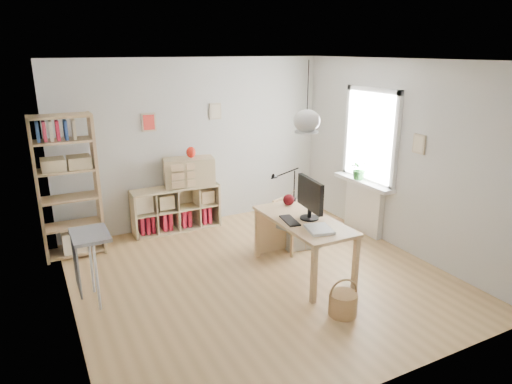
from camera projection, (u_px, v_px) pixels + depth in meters
name	position (u px, v px, depth m)	size (l,w,h in m)	color
ground	(260.00, 276.00, 5.92)	(4.50, 4.50, 0.00)	tan
room_shell	(307.00, 121.00, 5.43)	(4.50, 4.50, 4.50)	silver
window_unit	(371.00, 136.00, 6.93)	(0.07, 1.16, 1.46)	white
radiator	(364.00, 208.00, 7.26)	(0.10, 0.80, 0.80)	white
windowsill	(363.00, 182.00, 7.11)	(0.22, 1.20, 0.06)	white
desk	(303.00, 226.00, 5.83)	(0.70, 1.50, 0.75)	tan
cube_shelf	(174.00, 212.00, 7.38)	(1.40, 0.38, 0.72)	#CDB087
tall_bookshelf	(67.00, 182.00, 6.22)	(0.80, 0.38, 2.00)	tan
side_table	(85.00, 249.00, 5.12)	(0.40, 0.55, 0.85)	gray
chair	(287.00, 221.00, 6.58)	(0.48, 0.48, 0.77)	gray
wicker_basket	(343.00, 303.00, 5.03)	(0.31, 0.31, 0.44)	#A7754B
storage_chest	(300.00, 233.00, 6.83)	(0.62, 0.67, 0.55)	silver
monitor	(310.00, 197.00, 5.72)	(0.24, 0.61, 0.53)	black
keyboard	(290.00, 221.00, 5.73)	(0.15, 0.39, 0.02)	black
task_lamp	(283.00, 182.00, 6.25)	(0.44, 0.16, 0.47)	black
yarn_ball	(289.00, 200.00, 6.29)	(0.16, 0.16, 0.16)	#480910
paper_tray	(319.00, 229.00, 5.43)	(0.28, 0.34, 0.03)	white
drawer_chest	(189.00, 172.00, 7.27)	(0.79, 0.36, 0.45)	#CDB087
red_vase	(191.00, 152.00, 7.20)	(0.15, 0.15, 0.18)	#A9180E
potted_plant	(359.00, 169.00, 7.12)	(0.30, 0.26, 0.33)	#225C24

